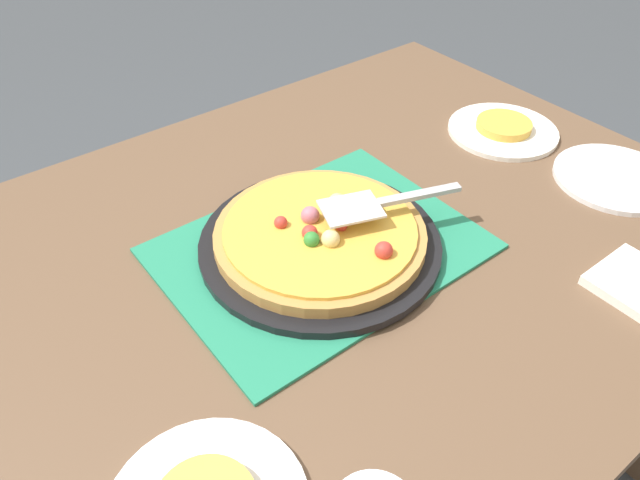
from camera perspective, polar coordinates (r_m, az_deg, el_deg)
name	(u,v)px	position (r m, az deg, el deg)	size (l,w,h in m)	color
dining_table	(320,297)	(1.02, 0.00, -5.50)	(1.40, 1.00, 0.75)	brown
placemat	(320,248)	(0.94, 0.00, -0.78)	(0.48, 0.36, 0.01)	#237F5B
pizza_pan	(320,243)	(0.94, 0.00, -0.32)	(0.38, 0.38, 0.01)	black
pizza	(321,233)	(0.92, 0.05, 0.64)	(0.33, 0.33, 0.05)	#B78442
plate_far_right	(503,131)	(1.29, 17.08, 9.97)	(0.22, 0.22, 0.01)	white
plate_side	(616,178)	(1.22, 26.45, 5.34)	(0.22, 0.22, 0.01)	white
served_slice_right	(504,125)	(1.28, 17.20, 10.46)	(0.11, 0.11, 0.02)	gold
pizza_server	(380,203)	(0.93, 5.76, 3.57)	(0.23, 0.12, 0.01)	silver
napkin_stack	(639,285)	(0.99, 28.20, -3.80)	(0.12, 0.12, 0.02)	white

